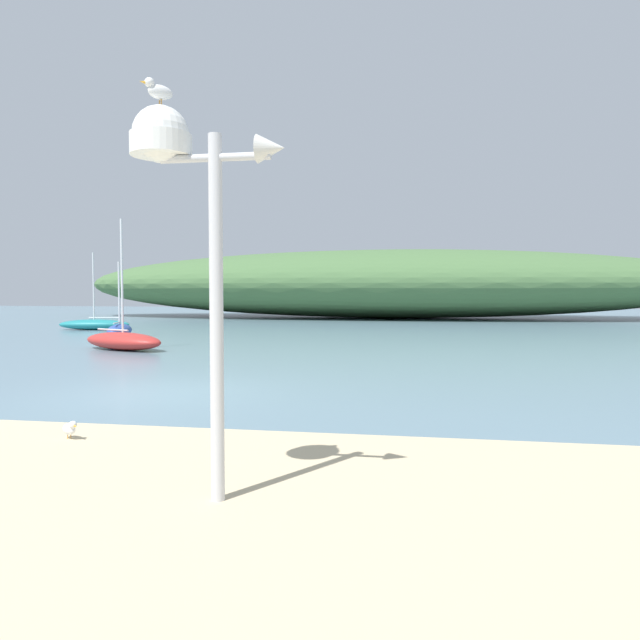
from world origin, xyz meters
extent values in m
plane|color=slate|center=(0.00, 0.00, 0.00)|extent=(120.00, 120.00, 0.00)
ellipsoid|color=#476B3D|center=(2.64, 33.87, 2.54)|extent=(47.54, 12.86, 5.08)
cylinder|color=silver|center=(3.36, -6.08, 1.79)|extent=(0.12, 0.12, 3.18)
cylinder|color=silver|center=(3.36, -6.08, 3.18)|extent=(0.98, 0.07, 0.07)
cylinder|color=white|center=(2.87, -6.08, 3.31)|extent=(0.53, 0.53, 0.18)
sphere|color=white|center=(2.87, -6.08, 3.40)|extent=(0.49, 0.49, 0.49)
cone|color=silver|center=(3.85, -6.08, 3.24)|extent=(0.24, 0.24, 0.24)
cylinder|color=orange|center=(2.89, -6.10, 3.67)|extent=(0.01, 0.01, 0.05)
cylinder|color=orange|center=(2.86, -6.07, 3.67)|extent=(0.01, 0.01, 0.05)
ellipsoid|color=white|center=(2.87, -6.08, 3.75)|extent=(0.23, 0.24, 0.12)
ellipsoid|color=#9EA0A8|center=(2.87, -6.08, 3.78)|extent=(0.20, 0.21, 0.04)
sphere|color=white|center=(2.81, -6.16, 3.82)|extent=(0.09, 0.09, 0.09)
cone|color=gold|center=(2.76, -6.20, 3.81)|extent=(0.05, 0.05, 0.02)
ellipsoid|color=#B72D28|center=(-5.02, 7.95, 0.30)|extent=(3.73, 2.52, 0.60)
cylinder|color=silver|center=(-5.02, 7.95, 2.45)|extent=(0.08, 0.08, 4.06)
cylinder|color=silver|center=(-5.51, 8.16, 0.67)|extent=(1.49, 0.68, 0.06)
ellipsoid|color=#2D4C9E|center=(-7.91, 13.07, 0.29)|extent=(1.48, 2.68, 0.58)
cylinder|color=silver|center=(-7.91, 13.07, 1.85)|extent=(0.08, 0.08, 2.89)
cylinder|color=silver|center=(-7.81, 12.70, 0.65)|extent=(0.34, 1.13, 0.06)
ellipsoid|color=teal|center=(-11.66, 17.38, 0.27)|extent=(3.77, 1.74, 0.54)
cylinder|color=silver|center=(-11.66, 17.38, 2.19)|extent=(0.08, 0.08, 3.62)
cylinder|color=silver|center=(-11.12, 17.47, 0.63)|extent=(1.62, 0.35, 0.06)
cylinder|color=orange|center=(0.82, -4.31, 0.23)|extent=(0.01, 0.01, 0.05)
cylinder|color=orange|center=(0.79, -4.35, 0.23)|extent=(0.01, 0.01, 0.05)
ellipsoid|color=white|center=(0.81, -4.33, 0.32)|extent=(0.28, 0.24, 0.14)
ellipsoid|color=#9EA0A8|center=(0.81, -4.33, 0.34)|extent=(0.25, 0.21, 0.05)
sphere|color=white|center=(0.90, -4.39, 0.39)|extent=(0.10, 0.10, 0.10)
cone|color=gold|center=(0.96, -4.43, 0.38)|extent=(0.06, 0.05, 0.03)
camera|label=1|loc=(5.12, -11.01, 2.04)|focal=33.41mm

